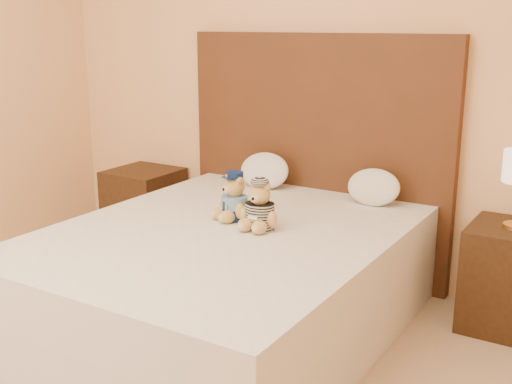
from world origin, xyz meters
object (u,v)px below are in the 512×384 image
at_px(nightstand_left, 145,207).
at_px(pillow_left, 264,169).
at_px(bed, 226,280).
at_px(pillow_right, 374,185).
at_px(teddy_police, 234,196).
at_px(nightstand_right, 512,278).
at_px(teddy_prisoner, 260,205).

distance_m(nightstand_left, pillow_left, 1.06).
height_order(bed, pillow_right, pillow_right).
relative_size(pillow_left, pillow_right, 1.08).
distance_m(bed, teddy_police, 0.44).
height_order(nightstand_left, pillow_right, pillow_right).
distance_m(nightstand_right, pillow_right, 0.88).
relative_size(teddy_prisoner, pillow_right, 0.80).
bearing_deg(bed, pillow_right, 61.02).
relative_size(nightstand_left, teddy_police, 2.17).
height_order(nightstand_right, pillow_right, pillow_right).
height_order(teddy_police, teddy_prisoner, teddy_police).
bearing_deg(teddy_prisoner, pillow_right, 66.12).
height_order(nightstand_left, nightstand_right, same).
bearing_deg(pillow_right, nightstand_right, -2.17).
relative_size(teddy_police, pillow_right, 0.81).
bearing_deg(nightstand_left, teddy_prisoner, -26.71).
bearing_deg(teddy_police, pillow_right, 76.15).
bearing_deg(pillow_right, bed, -118.98).
xyz_separation_m(nightstand_left, pillow_right, (1.71, 0.03, 0.39)).
bearing_deg(nightstand_right, pillow_right, 177.83).
relative_size(nightstand_right, teddy_prisoner, 2.21).
height_order(teddy_police, pillow_right, teddy_police).
distance_m(nightstand_left, pillow_right, 1.75).
xyz_separation_m(bed, nightstand_right, (1.25, 0.80, -0.00)).
bearing_deg(pillow_left, pillow_right, 0.00).
distance_m(teddy_police, pillow_left, 0.69).
distance_m(bed, pillow_right, 1.02).
distance_m(bed, nightstand_right, 1.48).
relative_size(nightstand_right, pillow_right, 1.76).
xyz_separation_m(teddy_police, teddy_prisoner, (0.20, -0.07, -0.00)).
bearing_deg(bed, teddy_prisoner, 34.28).
height_order(bed, teddy_prisoner, teddy_prisoner).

